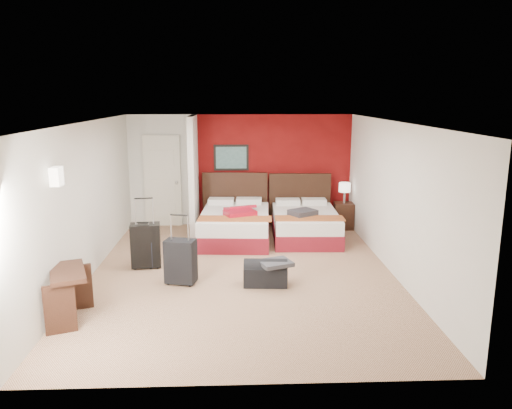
{
  "coord_description": "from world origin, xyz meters",
  "views": [
    {
      "loc": [
        -0.09,
        -7.79,
        2.91
      ],
      "look_at": [
        0.26,
        0.8,
        1.0
      ],
      "focal_mm": 34.54,
      "sensor_mm": 36.0,
      "label": 1
    }
  ],
  "objects_px": {
    "duffel_bag": "(266,274)",
    "nightstand": "(344,216)",
    "desk": "(69,295)",
    "bed_left": "(235,226)",
    "suitcase_black": "(146,247)",
    "table_lamp": "(344,193)",
    "suitcase_navy": "(144,255)",
    "bed_right": "(305,225)",
    "red_suitcase_open": "(240,211)",
    "suitcase_charcoal": "(181,263)"
  },
  "relations": [
    {
      "from": "bed_right",
      "to": "suitcase_charcoal",
      "type": "bearing_deg",
      "value": -131.54
    },
    {
      "from": "bed_left",
      "to": "duffel_bag",
      "type": "xyz_separation_m",
      "value": [
        0.48,
        -2.47,
        -0.12
      ]
    },
    {
      "from": "red_suitcase_open",
      "to": "suitcase_black",
      "type": "xyz_separation_m",
      "value": [
        -1.63,
        -1.48,
        -0.27
      ]
    },
    {
      "from": "bed_left",
      "to": "bed_right",
      "type": "relative_size",
      "value": 1.05
    },
    {
      "from": "bed_right",
      "to": "suitcase_black",
      "type": "xyz_separation_m",
      "value": [
        -2.98,
        -1.64,
        0.09
      ]
    },
    {
      "from": "nightstand",
      "to": "suitcase_navy",
      "type": "xyz_separation_m",
      "value": [
        -3.97,
        -2.43,
        -0.06
      ]
    },
    {
      "from": "suitcase_black",
      "to": "bed_right",
      "type": "bearing_deg",
      "value": 21.62
    },
    {
      "from": "bed_right",
      "to": "suitcase_charcoal",
      "type": "distance_m",
      "value": 3.34
    },
    {
      "from": "red_suitcase_open",
      "to": "table_lamp",
      "type": "bearing_deg",
      "value": -0.36
    },
    {
      "from": "red_suitcase_open",
      "to": "suitcase_charcoal",
      "type": "distance_m",
      "value": 2.47
    },
    {
      "from": "table_lamp",
      "to": "suitcase_charcoal",
      "type": "height_order",
      "value": "table_lamp"
    },
    {
      "from": "bed_right",
      "to": "suitcase_charcoal",
      "type": "relative_size",
      "value": 2.74
    },
    {
      "from": "red_suitcase_open",
      "to": "bed_right",
      "type": "bearing_deg",
      "value": -15.5
    },
    {
      "from": "duffel_bag",
      "to": "nightstand",
      "type": "bearing_deg",
      "value": 63.29
    },
    {
      "from": "bed_right",
      "to": "red_suitcase_open",
      "type": "bearing_deg",
      "value": -171.45
    },
    {
      "from": "bed_left",
      "to": "suitcase_black",
      "type": "xyz_separation_m",
      "value": [
        -1.53,
        -1.58,
        0.08
      ]
    },
    {
      "from": "duffel_bag",
      "to": "desk",
      "type": "bearing_deg",
      "value": -152.76
    },
    {
      "from": "bed_right",
      "to": "desk",
      "type": "xyz_separation_m",
      "value": [
        -3.62,
        -3.67,
        0.07
      ]
    },
    {
      "from": "nightstand",
      "to": "table_lamp",
      "type": "bearing_deg",
      "value": 0.0
    },
    {
      "from": "suitcase_black",
      "to": "suitcase_navy",
      "type": "distance_m",
      "value": 0.15
    },
    {
      "from": "desk",
      "to": "table_lamp",
      "type": "bearing_deg",
      "value": 23.48
    },
    {
      "from": "table_lamp",
      "to": "suitcase_black",
      "type": "bearing_deg",
      "value": -148.67
    },
    {
      "from": "nightstand",
      "to": "suitcase_black",
      "type": "bearing_deg",
      "value": -143.98
    },
    {
      "from": "nightstand",
      "to": "suitcase_black",
      "type": "height_order",
      "value": "suitcase_black"
    },
    {
      "from": "suitcase_black",
      "to": "suitcase_navy",
      "type": "height_order",
      "value": "suitcase_black"
    },
    {
      "from": "red_suitcase_open",
      "to": "suitcase_black",
      "type": "height_order",
      "value": "suitcase_black"
    },
    {
      "from": "bed_right",
      "to": "nightstand",
      "type": "xyz_separation_m",
      "value": [
        0.97,
        0.77,
        0.01
      ]
    },
    {
      "from": "table_lamp",
      "to": "suitcase_charcoal",
      "type": "bearing_deg",
      "value": -135.73
    },
    {
      "from": "bed_left",
      "to": "desk",
      "type": "bearing_deg",
      "value": -117.18
    },
    {
      "from": "red_suitcase_open",
      "to": "duffel_bag",
      "type": "xyz_separation_m",
      "value": [
        0.38,
        -2.37,
        -0.47
      ]
    },
    {
      "from": "bed_right",
      "to": "suitcase_black",
      "type": "distance_m",
      "value": 3.4
    },
    {
      "from": "table_lamp",
      "to": "duffel_bag",
      "type": "height_order",
      "value": "table_lamp"
    },
    {
      "from": "red_suitcase_open",
      "to": "desk",
      "type": "distance_m",
      "value": 4.2
    },
    {
      "from": "bed_right",
      "to": "suitcase_black",
      "type": "relative_size",
      "value": 2.52
    },
    {
      "from": "bed_left",
      "to": "duffel_bag",
      "type": "bearing_deg",
      "value": -75.36
    },
    {
      "from": "duffel_bag",
      "to": "desk",
      "type": "xyz_separation_m",
      "value": [
        -2.64,
        -1.15,
        0.18
      ]
    },
    {
      "from": "table_lamp",
      "to": "suitcase_black",
      "type": "xyz_separation_m",
      "value": [
        -3.95,
        -2.4,
        -0.43
      ]
    },
    {
      "from": "nightstand",
      "to": "suitcase_black",
      "type": "distance_m",
      "value": 4.62
    },
    {
      "from": "suitcase_navy",
      "to": "bed_left",
      "type": "bearing_deg",
      "value": 51.67
    },
    {
      "from": "table_lamp",
      "to": "bed_left",
      "type": "bearing_deg",
      "value": -161.27
    },
    {
      "from": "suitcase_black",
      "to": "duffel_bag",
      "type": "relative_size",
      "value": 1.1
    },
    {
      "from": "red_suitcase_open",
      "to": "suitcase_black",
      "type": "distance_m",
      "value": 2.22
    },
    {
      "from": "suitcase_charcoal",
      "to": "suitcase_navy",
      "type": "height_order",
      "value": "suitcase_charcoal"
    },
    {
      "from": "suitcase_black",
      "to": "duffel_bag",
      "type": "bearing_deg",
      "value": -31.04
    },
    {
      "from": "red_suitcase_open",
      "to": "bed_left",
      "type": "bearing_deg",
      "value": 112.99
    },
    {
      "from": "suitcase_navy",
      "to": "bed_right",
      "type": "bearing_deg",
      "value": 34.69
    },
    {
      "from": "suitcase_black",
      "to": "desk",
      "type": "relative_size",
      "value": 0.88
    },
    {
      "from": "bed_left",
      "to": "bed_right",
      "type": "bearing_deg",
      "value": 5.84
    },
    {
      "from": "nightstand",
      "to": "bed_left",
      "type": "bearing_deg",
      "value": -156.58
    },
    {
      "from": "bed_right",
      "to": "duffel_bag",
      "type": "distance_m",
      "value": 2.71
    }
  ]
}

